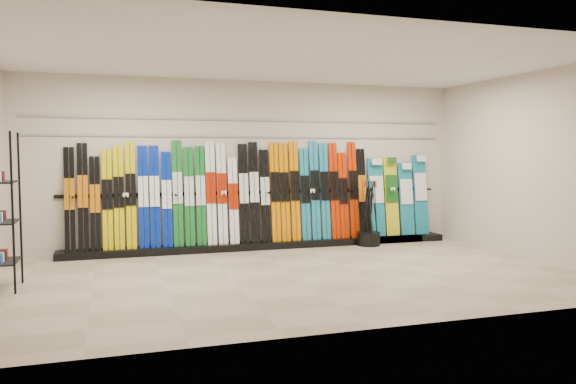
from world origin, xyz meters
name	(u,v)px	position (x,y,z in m)	size (l,w,h in m)	color
floor	(294,275)	(0.00, 0.00, 0.00)	(8.00, 8.00, 0.00)	tan
back_wall	(250,165)	(0.00, 2.50, 1.50)	(8.00, 8.00, 0.00)	beige
right_wall	(532,166)	(4.00, 0.00, 1.50)	(5.00, 5.00, 0.00)	beige
ceiling	(294,58)	(0.00, 0.00, 3.00)	(8.00, 8.00, 0.00)	silver
ski_rack_base	(266,245)	(0.22, 2.28, 0.06)	(8.00, 0.40, 0.12)	black
skis	(229,194)	(-0.43, 2.35, 0.98)	(5.37, 0.27, 1.82)	black
snowboards	(398,197)	(2.92, 2.35, 0.86)	(1.26, 0.24, 1.55)	#14728C
pole_bin	(369,239)	(2.12, 1.99, 0.12)	(0.43, 0.43, 0.25)	black
ski_poles	(369,213)	(2.12, 1.98, 0.61)	(0.36, 0.42, 1.18)	black
slatwall_rail_0	(251,137)	(0.00, 2.48, 2.00)	(7.60, 0.02, 0.03)	gray
slatwall_rail_1	(250,120)	(0.00, 2.48, 2.30)	(7.60, 0.02, 0.03)	gray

